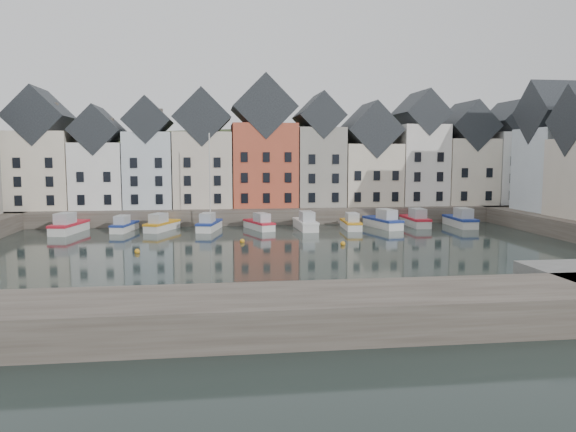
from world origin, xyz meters
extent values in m
plane|color=black|center=(0.00, 0.00, 0.00)|extent=(260.00, 260.00, 0.00)
cube|color=#453D35|center=(0.00, 30.00, 1.00)|extent=(90.00, 16.00, 2.00)
cube|color=#453D35|center=(-10.00, -22.00, 1.00)|extent=(50.00, 6.00, 2.00)
ellipsoid|color=#273319|center=(0.00, 56.00, -18.00)|extent=(153.60, 70.40, 64.00)
sphere|color=#1C3015|center=(-13.94, 50.93, 8.70)|extent=(5.77, 5.77, 5.77)
sphere|color=#1C3015|center=(24.86, 60.75, 8.12)|extent=(5.27, 5.27, 5.27)
sphere|color=#1C3015|center=(31.82, 54.20, 7.88)|extent=(5.07, 5.07, 5.07)
sphere|color=#1C3015|center=(14.28, 55.19, 7.82)|extent=(5.01, 5.01, 5.01)
sphere|color=#1C3015|center=(-37.67, 56.61, 6.57)|extent=(3.94, 3.94, 3.94)
sphere|color=#1C3015|center=(28.33, 60.25, 8.05)|extent=(5.21, 5.21, 5.21)
sphere|color=#1C3015|center=(1.99, 58.64, 8.32)|extent=(5.45, 5.45, 5.45)
sphere|color=#1C3015|center=(37.80, 48.31, 7.21)|extent=(4.49, 4.49, 4.49)
cube|color=#F0E2C9|center=(-29.17, 28.00, 7.04)|extent=(7.67, 8.00, 10.07)
cube|color=black|center=(-29.17, 28.00, 13.97)|extent=(7.67, 8.16, 7.67)
cube|color=white|center=(-21.90, 28.00, 6.30)|extent=(6.56, 8.00, 8.61)
cube|color=black|center=(-21.90, 28.00, 12.23)|extent=(6.56, 8.16, 6.56)
cube|color=silver|center=(-15.37, 28.00, 7.01)|extent=(6.20, 8.00, 10.02)
cube|color=black|center=(-15.37, 28.00, 13.55)|extent=(6.20, 8.16, 6.20)
cube|color=beige|center=(-8.27, 28.00, 7.04)|extent=(7.70, 8.00, 10.08)
cube|color=black|center=(-8.27, 28.00, 13.98)|extent=(7.70, 8.16, 7.70)
cube|color=#C35137|center=(0.07, 28.00, 7.64)|extent=(8.69, 8.00, 11.28)
cube|color=black|center=(0.07, 28.00, 15.43)|extent=(8.69, 8.16, 8.69)
cube|color=#99958B|center=(7.78, 28.00, 7.39)|extent=(6.43, 8.00, 10.78)
cube|color=black|center=(7.78, 28.00, 14.37)|extent=(6.43, 8.16, 6.43)
cube|color=beige|center=(15.08, 28.00, 6.28)|extent=(7.88, 8.00, 8.56)
cube|color=black|center=(15.08, 28.00, 12.51)|extent=(7.88, 8.16, 7.88)
cube|color=white|center=(22.42, 28.00, 7.64)|extent=(6.50, 8.00, 11.27)
cube|color=black|center=(22.42, 28.00, 14.88)|extent=(6.50, 8.16, 6.50)
cube|color=#F0E2C9|center=(29.43, 28.00, 6.66)|extent=(7.23, 8.00, 9.32)
cube|color=black|center=(29.43, 28.00, 13.11)|extent=(7.23, 8.16, 7.23)
cube|color=white|center=(36.28, 28.00, 7.16)|extent=(6.18, 8.00, 10.32)
cube|color=black|center=(36.28, 28.00, 13.85)|extent=(6.18, 8.16, 6.18)
cube|color=silver|center=(36.00, 16.26, 7.19)|extent=(7.47, 8.00, 10.38)
cube|color=black|center=(36.00, 16.26, 14.36)|extent=(7.62, 8.00, 8.00)
sphere|color=orange|center=(-4.00, 8.00, 0.15)|extent=(0.50, 0.50, 0.50)
sphere|color=orange|center=(6.00, 5.00, 0.15)|extent=(0.50, 0.50, 0.50)
sphere|color=orange|center=(-14.00, 3.00, 0.15)|extent=(0.50, 0.50, 0.50)
cube|color=silver|center=(-23.67, 18.10, 0.40)|extent=(3.26, 7.10, 1.25)
cube|color=red|center=(-23.67, 18.10, 1.08)|extent=(3.39, 7.25, 0.28)
cube|color=#A6ABAF|center=(-23.85, 17.09, 1.77)|extent=(2.07, 2.98, 1.37)
cube|color=silver|center=(-17.48, 18.75, 0.32)|extent=(2.72, 5.74, 1.01)
cube|color=navy|center=(-17.48, 18.75, 0.87)|extent=(2.83, 5.87, 0.23)
cube|color=#A6ABAF|center=(-17.64, 17.94, 1.43)|extent=(1.70, 2.42, 1.10)
cube|color=silver|center=(-13.07, 18.76, 0.35)|extent=(4.00, 6.23, 1.10)
cube|color=orange|center=(-13.07, 18.76, 0.95)|extent=(4.14, 6.38, 0.25)
cube|color=#A6ABAF|center=(-13.42, 17.94, 1.55)|extent=(2.23, 2.76, 1.20)
cube|color=silver|center=(-7.43, 18.29, 0.36)|extent=(3.18, 6.37, 1.12)
cube|color=navy|center=(-7.43, 18.29, 0.97)|extent=(3.30, 6.51, 0.25)
cube|color=#A6ABAF|center=(-7.64, 17.40, 1.58)|extent=(1.94, 2.70, 1.22)
cylinder|color=silver|center=(-7.30, 18.89, 6.11)|extent=(0.14, 0.14, 11.20)
cube|color=silver|center=(-1.41, 18.29, 0.34)|extent=(3.53, 6.02, 1.06)
cube|color=red|center=(-1.41, 18.29, 0.91)|extent=(3.66, 6.16, 0.24)
cube|color=#A6ABAF|center=(-1.12, 17.48, 1.49)|extent=(2.03, 2.62, 1.15)
cube|color=silver|center=(4.22, 17.47, 0.37)|extent=(2.19, 6.50, 1.18)
cube|color=silver|center=(4.22, 17.47, 1.02)|extent=(2.31, 6.64, 0.27)
cube|color=#A6ABAF|center=(4.26, 16.51, 1.66)|extent=(1.60, 2.63, 1.29)
cube|color=silver|center=(9.85, 17.20, 0.34)|extent=(2.10, 5.89, 1.06)
cube|color=orange|center=(9.85, 17.20, 0.92)|extent=(2.21, 6.01, 0.24)
cube|color=#A6ABAF|center=(9.80, 16.33, 1.50)|extent=(1.50, 2.40, 1.16)
cube|color=silver|center=(14.07, 17.81, 0.39)|extent=(3.43, 7.01, 1.23)
cube|color=navy|center=(14.07, 17.81, 1.07)|extent=(3.57, 7.17, 0.28)
cube|color=#A6ABAF|center=(14.29, 16.82, 1.74)|extent=(2.12, 2.97, 1.35)
cube|color=silver|center=(18.67, 18.85, 0.38)|extent=(1.99, 6.57, 1.20)
cube|color=red|center=(18.67, 18.85, 1.04)|extent=(2.10, 6.70, 0.27)
cube|color=#A6ABAF|center=(18.67, 17.87, 1.70)|extent=(1.54, 2.63, 1.31)
cube|color=silver|center=(24.24, 17.68, 0.40)|extent=(2.32, 6.90, 1.25)
cube|color=navy|center=(24.24, 17.68, 1.08)|extent=(2.44, 7.04, 0.28)
cube|color=#A6ABAF|center=(24.19, 16.66, 1.76)|extent=(1.70, 2.79, 1.36)
camera|label=1|loc=(-6.94, -49.75, 9.06)|focal=35.00mm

